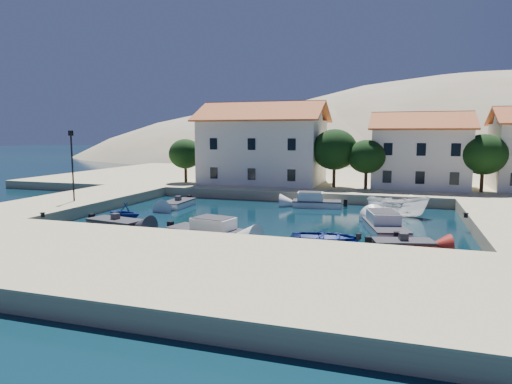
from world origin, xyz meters
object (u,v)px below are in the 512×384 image
(boat_east, at_px, (397,216))
(cabin_cruiser_east, at_px, (385,226))
(lamppost, at_px, (72,159))
(building_mid, at_px, (420,149))
(rowboat_south, at_px, (327,242))
(cabin_cruiser_south, at_px, (205,230))
(building_left, at_px, (263,142))

(boat_east, bearing_deg, cabin_cruiser_east, 173.83)
(cabin_cruiser_east, bearing_deg, lamppost, 74.53)
(building_mid, xyz_separation_m, cabin_cruiser_east, (-2.76, -21.37, -4.75))
(rowboat_south, height_order, boat_east, boat_east)
(lamppost, height_order, cabin_cruiser_east, lamppost)
(cabin_cruiser_south, bearing_deg, building_mid, 73.13)
(building_left, distance_m, lamppost, 23.10)
(lamppost, distance_m, cabin_cruiser_south, 16.71)
(building_mid, xyz_separation_m, cabin_cruiser_south, (-14.32, -26.53, -4.75))
(building_left, xyz_separation_m, lamppost, (-11.50, -20.00, -1.18))
(cabin_cruiser_south, relative_size, boat_east, 1.07)
(rowboat_south, bearing_deg, building_left, 18.75)
(lamppost, height_order, boat_east, lamppost)
(building_mid, distance_m, lamppost, 36.21)
(building_mid, bearing_deg, building_left, -176.82)
(lamppost, bearing_deg, cabin_cruiser_south, -20.01)
(cabin_cruiser_east, bearing_deg, boat_east, -20.67)
(boat_east, bearing_deg, cabin_cruiser_south, 134.39)
(building_left, height_order, rowboat_south, building_left)
(cabin_cruiser_south, bearing_deg, lamppost, 171.49)
(rowboat_south, distance_m, cabin_cruiser_east, 5.36)
(cabin_cruiser_south, height_order, rowboat_south, cabin_cruiser_south)
(building_left, bearing_deg, cabin_cruiser_east, -53.19)
(lamppost, bearing_deg, rowboat_south, -10.75)
(building_left, height_order, cabin_cruiser_south, building_left)
(cabin_cruiser_east, distance_m, boat_east, 7.00)
(rowboat_south, bearing_deg, lamppost, 72.30)
(building_left, bearing_deg, building_mid, 3.18)
(lamppost, relative_size, cabin_cruiser_east, 1.03)
(lamppost, height_order, cabin_cruiser_south, lamppost)
(lamppost, xyz_separation_m, rowboat_south, (23.25, -4.41, -4.75))
(building_mid, height_order, lamppost, building_mid)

